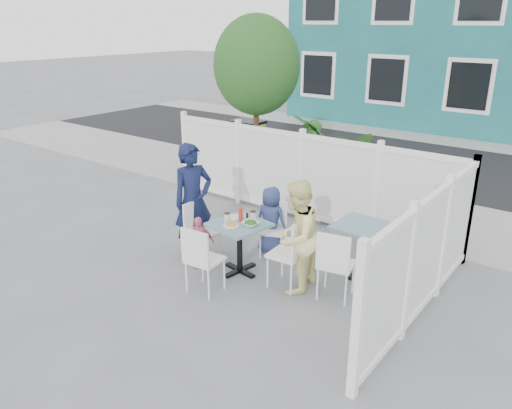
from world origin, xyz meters
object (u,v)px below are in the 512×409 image
Objects in this scene: spare_table at (361,236)px; chair_left at (199,227)px; utility_cabinet at (248,149)px; chair_back at (274,224)px; woman at (296,237)px; toddler at (198,242)px; main_table at (239,234)px; chair_right at (293,249)px; chair_near at (201,256)px; man at (193,201)px; boy at (271,220)px.

chair_left reaches higher than spare_table.
utility_cabinet is at bearing 146.42° from spare_table.
woman is at bearing 115.80° from chair_back.
main_table is at bearing -11.58° from toddler.
main_table is 0.53× the size of woman.
spare_table is 0.76× the size of chair_right.
chair_near is at bearing 45.40° from chair_left.
toddler is (-1.98, -1.26, -0.19)m from spare_table.
chair_right is 1.19× the size of chair_back.
man is (-2.32, -0.99, 0.30)m from spare_table.
spare_table is 1.45m from boy.
toddler is at bearing -112.35° from man.
woman is 1.95× the size of toddler.
man reaches higher than woman.
spare_table is 0.82× the size of chair_left.
chair_right is 1.22m from chair_near.
chair_right is 0.64× the size of woman.
utility_cabinet is 4.18m from boy.
spare_table is at bearing -50.72° from man.
spare_table is 1.09m from chair_right.
main_table is at bearing -143.76° from spare_table.
utility_cabinet is 1.56× the size of toddler.
main_table is 0.86m from chair_right.
chair_near is at bearing 130.87° from chair_right.
main_table is 0.66m from toddler.
chair_left is at bearing 22.96° from chair_back.
chair_back is at bearing -45.91° from utility_cabinet.
utility_cabinet is 0.80× the size of woman.
chair_right is 1.10m from chair_back.
chair_right is 0.56× the size of man.
chair_right reaches higher than chair_back.
man is at bearing -62.34° from utility_cabinet.
spare_table is 2.29m from chair_near.
main_table is 1.73m from spare_table.
chair_left is 1.16× the size of toddler.
woman is 1.23m from boy.
main_table is 0.81m from chair_back.
boy is (2.86, -3.05, -0.08)m from utility_cabinet.
chair_near is at bearing -57.79° from utility_cabinet.
woman reaches higher than toddler.
chair_near is 0.54× the size of man.
chair_back is at bearing 82.98° from chair_near.
main_table is 0.87× the size of chair_near.
utility_cabinet is 5.38m from woman.
main_table is 0.93m from woman.
main_table is 1.09× the size of spare_table.
spare_table is at bearing 46.67° from chair_near.
woman reaches higher than main_table.
woman is at bearing 95.02° from chair_left.
woman is at bearing -44.45° from utility_cabinet.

